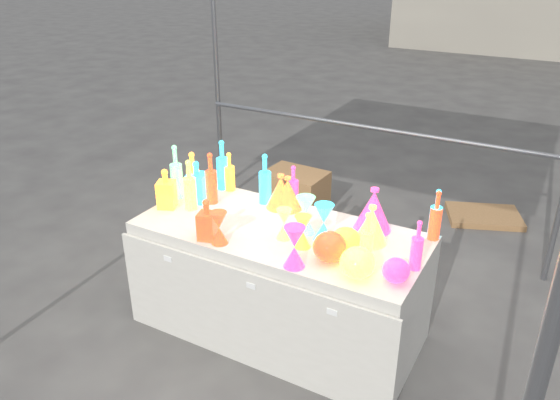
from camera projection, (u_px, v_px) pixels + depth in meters
The scene contains 33 objects.
ground at pixel (280, 327), 3.69m from camera, with size 80.00×80.00×0.00m, color slate.
display_table at pixel (279, 281), 3.53m from camera, with size 1.84×0.83×0.75m.
cardboard_box_closed at pixel (295, 192), 5.20m from camera, with size 0.56×0.41×0.41m, color #AF7E4F.
cardboard_box_flat at pixel (484, 216), 5.14m from camera, with size 0.65×0.47×0.06m, color #AF7E4F.
bottle_0 at pixel (230, 171), 3.86m from camera, with size 0.07×0.07×0.28m, color red, non-canonical shape.
bottle_1 at pixel (222, 165), 3.86m from camera, with size 0.09×0.09×0.36m, color #218F1A, non-canonical shape.
bottle_2 at pixel (211, 178), 3.65m from camera, with size 0.08×0.08×0.36m, color orange, non-canonical shape.
bottle_3 at pixel (293, 185), 3.63m from camera, with size 0.07×0.07×0.28m, color #1D59AE, non-canonical shape.
bottle_4 at pixel (190, 185), 3.56m from camera, with size 0.08×0.08×0.35m, color #136177, non-canonical shape.
bottle_5 at pixel (176, 172), 3.72m from camera, with size 0.08×0.08×0.38m, color #AE2280, non-canonical shape.
bottle_6 at pixel (193, 176), 3.71m from camera, with size 0.09×0.09×0.34m, color red, non-canonical shape.
bottle_7 at pixel (265, 179), 3.65m from camera, with size 0.08×0.08×0.35m, color #218F1A, non-canonical shape.
decanter_0 at pixel (166, 188), 3.60m from camera, with size 0.11×0.11×0.27m, color red, non-canonical shape.
decanter_1 at pixel (207, 219), 3.21m from camera, with size 0.10×0.10×0.26m, color orange, non-canonical shape.
decanter_2 at pixel (197, 181), 3.68m from camera, with size 0.12×0.12×0.29m, color #218F1A, non-canonical shape.
hourglass_0 at pixel (219, 228), 3.18m from camera, with size 0.10×0.10×0.20m, color orange, non-canonical shape.
hourglass_1 at pixel (294, 247), 2.94m from camera, with size 0.12×0.12×0.24m, color #1D59AE, non-canonical shape.
hourglass_2 at pixel (284, 224), 3.23m from camera, with size 0.10×0.10×0.19m, color #136177, non-canonical shape.
hourglass_3 at pixel (305, 215), 3.29m from camera, with size 0.12×0.12×0.24m, color #AE2280, non-canonical shape.
hourglass_4 at pixel (303, 232), 3.14m from camera, with size 0.10×0.10×0.20m, color red, non-canonical shape.
hourglass_5 at pixel (324, 223), 3.20m from camera, with size 0.12×0.12×0.23m, color #218F1A, non-canonical shape.
globe_0 at pixel (346, 242), 3.08m from camera, with size 0.18×0.18×0.14m, color red, non-canonical shape.
globe_1 at pixel (358, 264), 2.86m from camera, with size 0.19×0.19×0.15m, color #136177, non-canonical shape.
globe_2 at pixel (330, 248), 3.01m from camera, with size 0.19×0.19×0.15m, color orange, non-canonical shape.
globe_3 at pixel (396, 272), 2.83m from camera, with size 0.15×0.15×0.12m, color #1D59AE, non-canonical shape.
lampshade_0 at pixel (281, 191), 3.61m from camera, with size 0.20×0.20×0.24m, color gold, non-canonical shape.
lampshade_1 at pixel (288, 193), 3.59m from camera, with size 0.19×0.19×0.23m, color gold, non-canonical shape.
lampshade_2 at pixel (373, 209), 3.32m from camera, with size 0.23×0.23×0.28m, color #1D59AE, non-canonical shape.
lampshade_3 at pixel (371, 224), 3.18m from camera, with size 0.20×0.20×0.24m, color #136177, non-canonical shape.
bottle_8 at pixel (436, 214), 3.21m from camera, with size 0.07×0.07×0.32m, color #218F1A, non-canonical shape.
bottle_9 at pixel (436, 215), 3.20m from camera, with size 0.07×0.07×0.31m, color orange, non-canonical shape.
bottle_10 at pixel (417, 245), 2.90m from camera, with size 0.07×0.07×0.29m, color #1D59AE, non-canonical shape.
bottle_11 at pixel (367, 239), 2.93m from camera, with size 0.07×0.07×0.32m, color #136177, non-canonical shape.
Camera 1 is at (1.45, -2.60, 2.35)m, focal length 35.00 mm.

